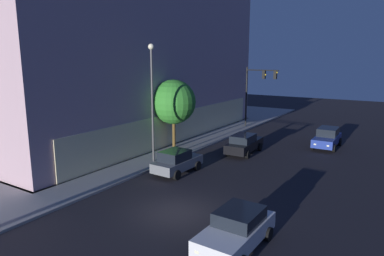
# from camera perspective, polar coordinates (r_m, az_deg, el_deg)

# --- Properties ---
(ground_plane) EXTENTS (120.00, 120.00, 0.00)m
(ground_plane) POSITION_cam_1_polar(r_m,az_deg,el_deg) (18.69, -2.57, -13.75)
(ground_plane) COLOR black
(modern_building) EXTENTS (31.56, 20.84, 20.94)m
(modern_building) POSITION_cam_1_polar(r_m,az_deg,el_deg) (39.26, -14.69, 14.58)
(modern_building) COLOR #4C4C51
(modern_building) RESTS_ON ground
(traffic_light_far_corner) EXTENTS (0.39, 3.88, 6.87)m
(traffic_light_far_corner) POSITION_cam_1_polar(r_m,az_deg,el_deg) (40.16, 10.77, 6.99)
(traffic_light_far_corner) COLOR black
(traffic_light_far_corner) RESTS_ON sidewalk_corner
(street_lamp_sidewalk) EXTENTS (0.44, 0.44, 8.87)m
(street_lamp_sidewalk) POSITION_cam_1_polar(r_m,az_deg,el_deg) (26.06, -6.61, 6.22)
(street_lamp_sidewalk) COLOR #4A4A4A
(street_lamp_sidewalk) RESTS_ON sidewalk_corner
(sidewalk_tree) EXTENTS (3.89, 3.89, 6.04)m
(sidewalk_tree) POSITION_cam_1_polar(r_m,az_deg,el_deg) (30.25, -3.06, 4.31)
(sidewalk_tree) COLOR brown
(sidewalk_tree) RESTS_ON sidewalk_corner
(car_white) EXTENTS (4.39, 2.19, 1.62)m
(car_white) POSITION_cam_1_polar(r_m,az_deg,el_deg) (15.40, 7.37, -16.22)
(car_white) COLOR silver
(car_white) RESTS_ON ground
(car_grey) EXTENTS (4.06, 2.07, 1.67)m
(car_grey) POSITION_cam_1_polar(r_m,az_deg,el_deg) (24.43, -2.53, -5.53)
(car_grey) COLOR slate
(car_grey) RESTS_ON ground
(car_black) EXTENTS (4.81, 2.16, 1.66)m
(car_black) POSITION_cam_1_polar(r_m,az_deg,el_deg) (29.78, 8.60, -2.55)
(car_black) COLOR black
(car_black) RESTS_ON ground
(car_blue) EXTENTS (4.69, 2.08, 1.76)m
(car_blue) POSITION_cam_1_polar(r_m,az_deg,el_deg) (33.76, 21.41, -1.48)
(car_blue) COLOR navy
(car_blue) RESTS_ON ground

